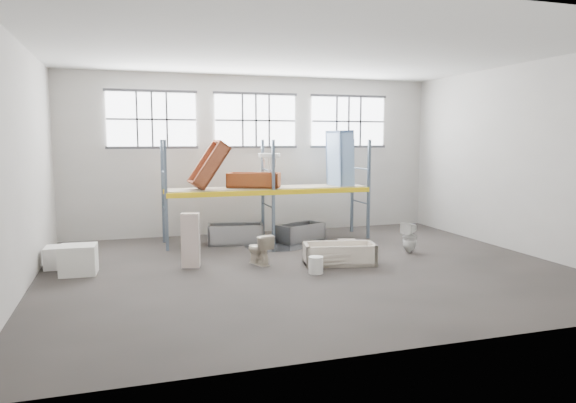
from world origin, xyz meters
name	(u,v)px	position (x,y,z in m)	size (l,w,h in m)	color
floor	(307,269)	(0.00, 0.00, -0.05)	(12.00, 10.00, 0.10)	#463F3B
ceiling	(308,48)	(0.00, 0.00, 5.05)	(12.00, 10.00, 0.10)	silver
wall_back	(255,155)	(0.00, 5.05, 2.50)	(12.00, 0.10, 5.00)	#B1ADA5
wall_front	(428,177)	(0.00, -5.05, 2.50)	(12.00, 0.10, 5.00)	#B0ABA3
wall_left	(17,166)	(-6.05, 0.00, 2.50)	(0.10, 10.00, 5.00)	#A6A29B
wall_right	(522,159)	(6.05, 0.00, 2.50)	(0.10, 10.00, 5.00)	#B0ACA3
window_left	(152,119)	(-3.20, 4.94, 3.60)	(2.60, 0.04, 1.60)	white
window_mid	(256,121)	(0.00, 4.94, 3.60)	(2.60, 0.04, 1.60)	white
window_right	(348,122)	(3.20, 4.94, 3.60)	(2.60, 0.04, 1.60)	white
rack_upright_la	(166,196)	(-3.00, 2.90, 1.50)	(0.08, 0.08, 3.00)	slate
rack_upright_lb	(163,192)	(-3.00, 4.10, 1.50)	(0.08, 0.08, 3.00)	slate
rack_upright_ma	(273,192)	(0.00, 2.90, 1.50)	(0.08, 0.08, 3.00)	slate
rack_upright_mb	(263,189)	(0.00, 4.10, 1.50)	(0.08, 0.08, 3.00)	slate
rack_upright_ra	(369,189)	(3.00, 2.90, 1.50)	(0.08, 0.08, 3.00)	slate
rack_upright_rb	(352,186)	(3.00, 4.10, 1.50)	(0.08, 0.08, 3.00)	slate
rack_beam_front	(273,192)	(0.00, 2.90, 1.50)	(6.00, 0.10, 0.14)	yellow
rack_beam_back	(263,189)	(0.00, 4.10, 1.50)	(6.00, 0.10, 0.14)	yellow
shelf_deck	(268,188)	(0.00, 3.50, 1.58)	(5.90, 1.10, 0.03)	gray
wet_patch	(275,245)	(0.00, 2.70, 0.00)	(1.80, 1.80, 0.00)	black
bathtub_beige	(339,254)	(0.87, 0.11, 0.25)	(1.71, 0.80, 0.50)	beige
cistern_spare	(347,248)	(1.27, 0.59, 0.28)	(0.44, 0.21, 0.42)	beige
sink_in_tub	(321,253)	(0.62, 0.70, 0.16)	(0.47, 0.47, 0.16)	beige
toilet_beige	(259,249)	(-1.00, 0.64, 0.37)	(0.42, 0.73, 0.75)	beige
cistern_tall	(191,240)	(-2.61, 0.87, 0.64)	(0.42, 0.27, 1.29)	beige
toilet_white	(410,237)	(3.14, 0.70, 0.42)	(0.37, 0.38, 0.83)	white
steel_tub_left	(236,234)	(-1.04, 3.27, 0.29)	(1.57, 0.73, 0.58)	#A7ABB0
steel_tub_right	(301,232)	(0.89, 3.10, 0.26)	(1.42, 0.66, 0.52)	#ABAEB3
rust_tub_flat	(254,180)	(-0.43, 3.48, 1.82)	(1.50, 0.71, 0.42)	#983A14
rust_tub_tilted	(209,165)	(-1.75, 3.39, 2.29)	(1.42, 0.67, 0.40)	#9C512F
sink_on_shelf	(269,171)	(-0.03, 3.23, 2.09)	(0.63, 0.49, 0.56)	white
blue_tub_upright	(340,159)	(2.29, 3.47, 2.40)	(1.76, 0.83, 0.50)	#7EA3D6
bucket	(316,265)	(0.01, -0.58, 0.19)	(0.33, 0.33, 0.38)	white
carton_near	(78,260)	(-5.10, 0.95, 0.33)	(0.77, 0.66, 0.66)	white
carton_far	(59,257)	(-5.59, 1.72, 0.26)	(0.61, 0.61, 0.51)	white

